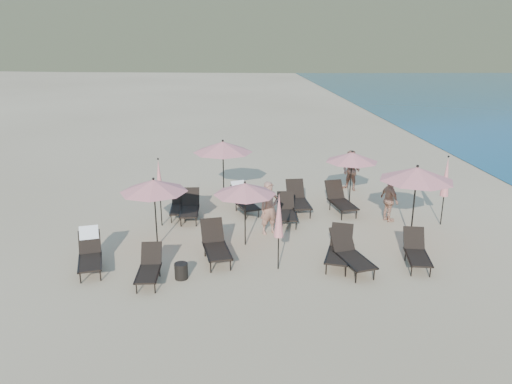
{
  "coord_description": "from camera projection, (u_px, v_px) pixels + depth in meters",
  "views": [
    {
      "loc": [
        -2.37,
        -12.65,
        6.22
      ],
      "look_at": [
        -1.28,
        3.5,
        1.1
      ],
      "focal_mm": 35.0,
      "sensor_mm": 36.0,
      "label": 1
    }
  ],
  "objects": [
    {
      "name": "lounger_2",
      "position": [
        215.0,
        244.0,
        14.32
      ],
      "size": [
        0.95,
        1.84,
        1.01
      ],
      "rotation": [
        0.0,
        0.0,
        0.17
      ],
      "color": "black",
      "rests_on": "ground"
    },
    {
      "name": "umbrella_closed_0",
      "position": [
        279.0,
        216.0,
        13.39
      ],
      "size": [
        0.26,
        0.26,
        2.26
      ],
      "color": "black",
      "rests_on": "ground"
    },
    {
      "name": "lounger_9",
      "position": [
        287.0,
        210.0,
        17.22
      ],
      "size": [
        0.66,
        1.6,
        0.91
      ],
      "rotation": [
        0.0,
        0.0,
        -0.04
      ],
      "color": "black",
      "rests_on": "ground"
    },
    {
      "name": "umbrella_closed_2",
      "position": [
        159.0,
        179.0,
        16.52
      ],
      "size": [
        0.28,
        0.28,
        2.37
      ],
      "color": "black",
      "rests_on": "ground"
    },
    {
      "name": "lounger_8",
      "position": [
        244.0,
        199.0,
        18.21
      ],
      "size": [
        1.07,
        1.72,
        1.01
      ],
      "rotation": [
        0.0,
        0.0,
        0.32
      ],
      "color": "black",
      "rests_on": "ground"
    },
    {
      "name": "umbrella_open_0",
      "position": [
        154.0,
        186.0,
        14.8
      ],
      "size": [
        2.03,
        2.03,
        2.19
      ],
      "color": "black",
      "rests_on": "ground"
    },
    {
      "name": "lounger_4",
      "position": [
        351.0,
        253.0,
        13.75
      ],
      "size": [
        1.05,
        1.82,
        0.99
      ],
      "rotation": [
        0.0,
        0.0,
        0.25
      ],
      "color": "black",
      "rests_on": "ground"
    },
    {
      "name": "beachgoer_b",
      "position": [
        351.0,
        171.0,
        20.65
      ],
      "size": [
        1.02,
        1.02,
        1.67
      ],
      "primitive_type": "imported",
      "rotation": [
        0.0,
        0.0,
        -0.79
      ],
      "color": "#A56C55",
      "rests_on": "ground"
    },
    {
      "name": "beachgoer_a",
      "position": [
        269.0,
        208.0,
        16.1
      ],
      "size": [
        0.75,
        0.62,
        1.75
      ],
      "primitive_type": "imported",
      "rotation": [
        0.0,
        0.0,
        0.37
      ],
      "color": "#A06C57",
      "rests_on": "ground"
    },
    {
      "name": "lounger_5",
      "position": [
        417.0,
        251.0,
        13.98
      ],
      "size": [
        0.87,
        1.65,
        0.9
      ],
      "rotation": [
        0.0,
        0.0,
        -0.18
      ],
      "color": "black",
      "rests_on": "ground"
    },
    {
      "name": "lounger_7",
      "position": [
        190.0,
        207.0,
        17.52
      ],
      "size": [
        0.66,
        1.65,
        0.94
      ],
      "rotation": [
        0.0,
        0.0,
        -0.02
      ],
      "color": "black",
      "rests_on": "ground"
    },
    {
      "name": "side_table_1",
      "position": [
        347.0,
        251.0,
        14.47
      ],
      "size": [
        0.4,
        0.4,
        0.44
      ],
      "primitive_type": "cylinder",
      "color": "black",
      "rests_on": "ground"
    },
    {
      "name": "lounger_10",
      "position": [
        298.0,
        199.0,
        18.27
      ],
      "size": [
        0.77,
        1.81,
        1.02
      ],
      "rotation": [
        0.0,
        0.0,
        0.05
      ],
      "color": "black",
      "rests_on": "ground"
    },
    {
      "name": "umbrella_open_4",
      "position": [
        352.0,
        157.0,
        18.52
      ],
      "size": [
        1.97,
        1.97,
        2.12
      ],
      "color": "black",
      "rests_on": "ground"
    },
    {
      "name": "side_table_0",
      "position": [
        181.0,
        271.0,
        13.25
      ],
      "size": [
        0.36,
        0.36,
        0.44
      ],
      "primitive_type": "cylinder",
      "color": "black",
      "rests_on": "ground"
    },
    {
      "name": "lounger_0",
      "position": [
        90.0,
        252.0,
        13.75
      ],
      "size": [
        0.95,
        1.74,
        1.03
      ],
      "rotation": [
        0.0,
        0.0,
        0.22
      ],
      "color": "black",
      "rests_on": "ground"
    },
    {
      "name": "lounger_11",
      "position": [
        340.0,
        200.0,
        18.18
      ],
      "size": [
        0.96,
        1.85,
        1.02
      ],
      "rotation": [
        0.0,
        0.0,
        0.17
      ],
      "color": "black",
      "rests_on": "ground"
    },
    {
      "name": "umbrella_closed_1",
      "position": [
        446.0,
        177.0,
        16.58
      ],
      "size": [
        0.28,
        0.28,
        2.43
      ],
      "color": "black",
      "rests_on": "ground"
    },
    {
      "name": "umbrella_open_2",
      "position": [
        417.0,
        174.0,
        15.17
      ],
      "size": [
        2.28,
        2.28,
        2.46
      ],
      "color": "black",
      "rests_on": "ground"
    },
    {
      "name": "umbrella_open_3",
      "position": [
        223.0,
        147.0,
        18.83
      ],
      "size": [
        2.27,
        2.27,
        2.45
      ],
      "color": "black",
      "rests_on": "ground"
    },
    {
      "name": "umbrella_open_1",
      "position": [
        245.0,
        189.0,
        14.92
      ],
      "size": [
        1.91,
        1.91,
        2.05
      ],
      "color": "black",
      "rests_on": "ground"
    },
    {
      "name": "ground",
      "position": [
        310.0,
        266.0,
        14.06
      ],
      "size": [
        800.0,
        800.0,
        0.0
      ],
      "primitive_type": "plane",
      "color": "#D6BA8C",
      "rests_on": "ground"
    },
    {
      "name": "beachgoer_c",
      "position": [
        389.0,
        200.0,
        17.2
      ],
      "size": [
        0.63,
        0.98,
        1.55
      ],
      "primitive_type": "imported",
      "rotation": [
        0.0,
        0.0,
        1.88
      ],
      "color": "tan",
      "rests_on": "ground"
    },
    {
      "name": "lounger_1",
      "position": [
        149.0,
        267.0,
        13.09
      ],
      "size": [
        0.59,
        1.48,
        0.85
      ],
      "rotation": [
        0.0,
        0.0,
        -0.02
      ],
      "color": "black",
      "rests_on": "ground"
    },
    {
      "name": "lounger_3",
      "position": [
        339.0,
        249.0,
        14.07
      ],
      "size": [
        1.14,
        1.79,
        0.96
      ],
      "rotation": [
        0.0,
        0.0,
        -0.33
      ],
      "color": "black",
      "rests_on": "ground"
    },
    {
      "name": "lounger_6",
      "position": [
        179.0,
        205.0,
        17.8
      ],
      "size": [
        0.58,
        1.49,
        0.86
      ],
      "rotation": [
        0.0,
        0.0,
        0.01
      ],
      "color": "black",
      "rests_on": "ground"
    }
  ]
}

